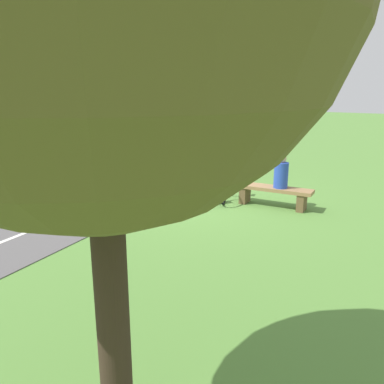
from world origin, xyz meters
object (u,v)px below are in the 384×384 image
(person_seated, at_px, (281,173))
(bench, at_px, (273,193))
(bicycle, at_px, (228,184))
(backpack, at_px, (213,195))

(person_seated, bearing_deg, bench, 0.00)
(bicycle, distance_m, backpack, 0.60)
(bench, bearing_deg, bicycle, -4.69)
(bicycle, height_order, backpack, bicycle)
(person_seated, height_order, bicycle, person_seated)
(person_seated, height_order, backpack, person_seated)
(person_seated, distance_m, backpack, 1.67)
(bench, distance_m, bicycle, 1.18)
(bicycle, bearing_deg, bench, 72.48)
(bench, xyz_separation_m, backpack, (1.28, 0.57, -0.11))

